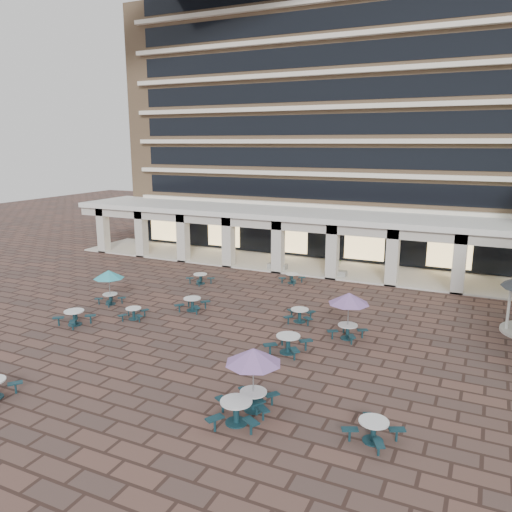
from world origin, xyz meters
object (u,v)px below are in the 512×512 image
at_px(picnic_table_1, 74,316).
at_px(picnic_table_2, 236,410).
at_px(planter_left, 277,264).
at_px(planter_right, 336,270).

bearing_deg(picnic_table_1, picnic_table_2, -14.16).
height_order(picnic_table_2, planter_left, planter_left).
bearing_deg(planter_right, picnic_table_2, -83.39).
height_order(picnic_table_2, planter_right, planter_right).
bearing_deg(planter_left, planter_right, -0.00).
xyz_separation_m(planter_left, planter_right, (4.66, -0.00, 0.11)).
distance_m(picnic_table_1, picnic_table_2, 13.27).
bearing_deg(picnic_table_2, picnic_table_1, 141.97).
height_order(picnic_table_1, picnic_table_2, picnic_table_2).
bearing_deg(picnic_table_1, planter_right, 64.73).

